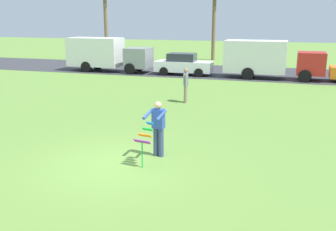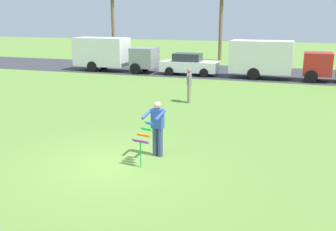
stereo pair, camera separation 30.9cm
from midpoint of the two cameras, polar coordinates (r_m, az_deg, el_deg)
ground_plane at (r=11.27m, az=-7.52°, el=-7.27°), size 120.00×120.00×0.00m
road_strip at (r=30.19m, az=9.48°, el=6.49°), size 120.00×8.00×0.01m
person_kite_flyer at (r=11.48m, az=-0.86°, el=-1.70°), size 0.61×0.70×1.73m
kite_held at (r=10.79m, az=-2.94°, el=-3.29°), size 0.53×0.68×1.25m
parked_truck_grey_van at (r=30.51m, az=-8.33°, el=9.28°), size 6.73×2.20×2.62m
parked_car_white at (r=28.29m, az=3.50°, el=7.70°), size 4.23×1.89×1.60m
parked_truck_red_cab at (r=27.30m, az=15.96°, el=8.26°), size 6.73×2.20×2.62m
person_walker_near at (r=18.91m, az=3.68°, el=4.72°), size 0.33×0.54×1.73m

